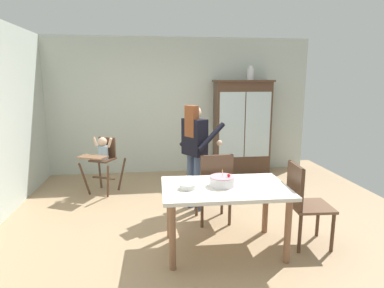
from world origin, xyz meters
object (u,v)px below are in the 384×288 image
(serving_bowl, at_px, (188,186))
(birthday_cake, at_px, (222,181))
(ceramic_vase, at_px, (250,74))
(dining_chair_right_end, at_px, (303,199))
(high_chair_with_toddler, at_px, (103,155))
(china_cabinet, at_px, (242,127))
(dining_chair_far_side, at_px, (215,183))
(dining_table, at_px, (225,195))
(adult_person, at_px, (195,145))

(serving_bowl, bearing_deg, birthday_cake, 7.05)
(ceramic_vase, distance_m, dining_chair_right_end, 3.36)
(high_chair_with_toddler, distance_m, birthday_cake, 2.60)
(china_cabinet, bearing_deg, serving_bowl, -115.68)
(high_chair_with_toddler, height_order, dining_chair_far_side, dining_chair_far_side)
(dining_chair_far_side, relative_size, dining_chair_right_end, 1.00)
(birthday_cake, xyz_separation_m, dining_chair_far_side, (0.05, 0.64, -0.24))
(high_chair_with_toddler, bearing_deg, dining_table, -27.42)
(china_cabinet, height_order, dining_chair_right_end, china_cabinet)
(adult_person, bearing_deg, dining_chair_right_end, -170.89)
(birthday_cake, bearing_deg, china_cabinet, 70.25)
(dining_chair_far_side, distance_m, dining_chair_right_end, 1.11)
(adult_person, relative_size, birthday_cake, 5.47)
(birthday_cake, distance_m, dining_chair_right_end, 0.96)
(high_chair_with_toddler, height_order, birthday_cake, high_chair_with_toddler)
(dining_table, relative_size, birthday_cake, 4.96)
(high_chair_with_toddler, bearing_deg, birthday_cake, -27.56)
(ceramic_vase, bearing_deg, dining_chair_far_side, -116.38)
(china_cabinet, distance_m, dining_chair_right_end, 3.05)
(dining_table, distance_m, dining_chair_far_side, 0.66)
(ceramic_vase, distance_m, birthday_cake, 3.44)
(china_cabinet, bearing_deg, dining_chair_far_side, -113.55)
(birthday_cake, bearing_deg, ceramic_vase, 67.88)
(birthday_cake, bearing_deg, adult_person, 96.68)
(adult_person, relative_size, dining_chair_right_end, 1.59)
(high_chair_with_toddler, bearing_deg, china_cabinet, 44.49)
(dining_table, xyz_separation_m, birthday_cake, (-0.02, 0.02, 0.16))
(dining_table, bearing_deg, adult_person, 97.73)
(birthday_cake, bearing_deg, high_chair_with_toddler, 127.05)
(china_cabinet, xyz_separation_m, dining_table, (-1.05, -3.01, -0.30))
(serving_bowl, xyz_separation_m, dining_chair_right_end, (1.32, 0.01, -0.21))
(dining_chair_far_side, bearing_deg, adult_person, -74.45)
(birthday_cake, distance_m, serving_bowl, 0.39)
(adult_person, height_order, dining_table, adult_person)
(birthday_cake, bearing_deg, dining_chair_right_end, -2.29)
(ceramic_vase, xyz_separation_m, birthday_cake, (-1.22, -2.99, -1.20))
(china_cabinet, xyz_separation_m, adult_person, (-1.21, -1.81, 0.03))
(serving_bowl, bearing_deg, ceramic_vase, 62.19)
(dining_table, relative_size, dining_chair_right_end, 1.45)
(china_cabinet, distance_m, adult_person, 2.18)
(china_cabinet, xyz_separation_m, serving_bowl, (-1.46, -3.04, -0.18))
(ceramic_vase, bearing_deg, adult_person, -126.75)
(dining_chair_right_end, bearing_deg, china_cabinet, 1.18)
(high_chair_with_toddler, bearing_deg, dining_chair_right_end, -14.85)
(dining_table, bearing_deg, dining_chair_far_side, 88.06)
(china_cabinet, relative_size, high_chair_with_toddler, 1.97)
(adult_person, xyz_separation_m, serving_bowl, (-0.25, -1.23, -0.20))
(china_cabinet, height_order, high_chair_with_toddler, china_cabinet)
(dining_chair_far_side, height_order, dining_chair_right_end, same)
(dining_table, relative_size, serving_bowl, 7.72)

